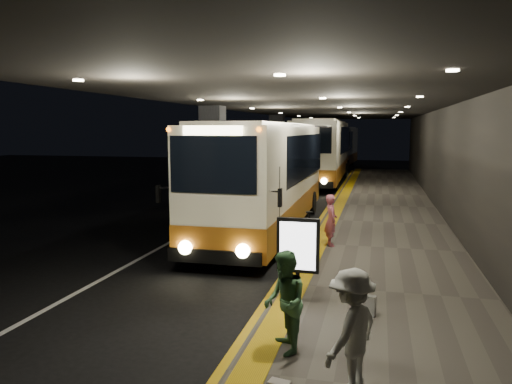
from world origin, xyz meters
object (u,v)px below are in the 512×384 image
at_px(coach_main, 267,182).
at_px(coach_second, 323,154).
at_px(passenger_boarding, 331,220).
at_px(passenger_waiting_white, 351,331).
at_px(info_sign, 298,247).
at_px(bag_polka, 367,306).
at_px(coach_third, 338,149).
at_px(stanchion_post, 309,234).
at_px(passenger_waiting_green, 285,302).

xyz_separation_m(coach_main, coach_second, (0.14, 16.17, 0.17)).
distance_m(passenger_boarding, passenger_waiting_white, 8.27).
bearing_deg(info_sign, bag_polka, -7.99).
distance_m(coach_main, coach_second, 16.18).
distance_m(coach_second, passenger_waiting_white, 26.92).
relative_size(passenger_boarding, passenger_waiting_white, 0.92).
bearing_deg(coach_third, coach_second, -86.96).
xyz_separation_m(coach_second, stanchion_post, (1.83, -19.76, -1.18)).
bearing_deg(passenger_waiting_green, coach_main, 172.90).
xyz_separation_m(passenger_boarding, passenger_waiting_green, (-0.02, -7.25, 0.03)).
bearing_deg(passenger_waiting_white, coach_main, -136.23).
bearing_deg(info_sign, passenger_waiting_white, -67.68).
xyz_separation_m(bag_polka, stanchion_post, (-1.64, 4.15, 0.40)).
height_order(passenger_waiting_white, info_sign, info_sign).
relative_size(passenger_boarding, bag_polka, 3.94).
distance_m(coach_main, passenger_waiting_white, 11.10).
relative_size(passenger_waiting_white, stanchion_post, 1.39).
xyz_separation_m(coach_main, bag_polka, (3.62, -7.74, -1.40)).
height_order(bag_polka, info_sign, info_sign).
bearing_deg(coach_second, coach_third, 89.31).
bearing_deg(stanchion_post, coach_second, 95.30).
height_order(coach_second, passenger_waiting_white, coach_second).
distance_m(coach_main, coach_third, 29.77).
relative_size(coach_main, stanchion_post, 9.89).
relative_size(coach_second, bag_polka, 33.11).
height_order(coach_main, passenger_waiting_white, coach_main).
xyz_separation_m(passenger_waiting_white, bag_polka, (0.14, 2.78, -0.63)).
bearing_deg(passenger_boarding, stanchion_post, 143.28).
height_order(passenger_waiting_white, bag_polka, passenger_waiting_white).
xyz_separation_m(passenger_waiting_green, passenger_waiting_white, (1.05, -0.96, 0.03)).
height_order(coach_second, passenger_waiting_green, coach_second).
bearing_deg(coach_second, info_sign, -85.67).
xyz_separation_m(info_sign, stanchion_post, (-0.32, 3.95, -0.57)).
xyz_separation_m(coach_third, info_sign, (2.19, -37.30, -0.43)).
distance_m(coach_third, passenger_waiting_green, 39.40).
bearing_deg(passenger_waiting_white, coach_second, -147.39).
relative_size(passenger_waiting_green, passenger_waiting_white, 0.96).
bearing_deg(bag_polka, passenger_boarding, 102.16).
relative_size(passenger_waiting_white, info_sign, 0.95).
height_order(coach_main, passenger_boarding, coach_main).
bearing_deg(coach_main, coach_third, 89.04).
bearing_deg(info_sign, coach_main, 107.82).
bearing_deg(coach_third, stanchion_post, -83.92).
relative_size(passenger_waiting_green, stanchion_post, 1.33).
distance_m(passenger_boarding, stanchion_post, 1.37).
distance_m(coach_second, info_sign, 23.81).
height_order(passenger_waiting_green, passenger_waiting_white, passenger_waiting_white).
bearing_deg(coach_second, bag_polka, -82.60).
bearing_deg(passenger_waiting_white, info_sign, -133.02).
relative_size(passenger_waiting_white, bag_polka, 4.27).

